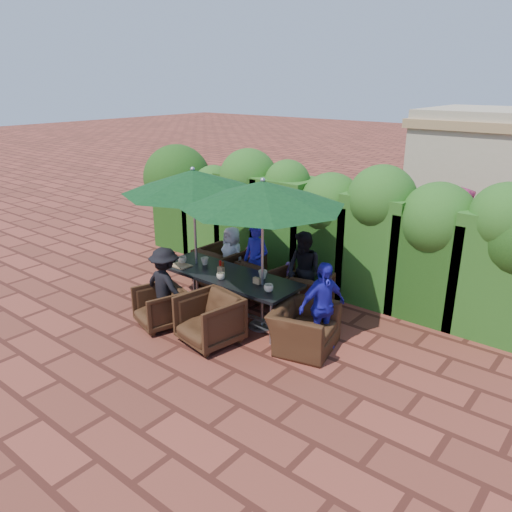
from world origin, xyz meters
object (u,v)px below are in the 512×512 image
Objects in this scene: chair_far_mid at (265,278)px; chair_near_right at (209,317)px; dining_table at (228,278)px; chair_near_left at (160,305)px; chair_end_right at (304,321)px; chair_far_left at (222,265)px; chair_far_right at (310,290)px; umbrella_left at (193,182)px; umbrella_right at (263,194)px.

chair_near_right reaches higher than chair_far_mid.
dining_table reaches higher than chair_near_left.
chair_end_right reaches higher than chair_near_right.
chair_near_right is 0.85× the size of chair_end_right.
chair_far_mid is 1.89m from chair_end_right.
chair_far_left is (-0.95, 0.88, -0.25)m from dining_table.
chair_end_right is (2.59, -1.00, 0.01)m from chair_far_left.
chair_far_right is at bearing 84.85° from chair_near_right.
chair_far_right is (1.74, 1.02, -1.85)m from umbrella_left.
chair_far_left reaches higher than dining_table.
chair_end_right is at bearing 154.42° from chair_far_mid.
umbrella_left is (-0.77, 0.04, 1.54)m from dining_table.
umbrella_left is 2.13m from chair_near_left.
chair_far_left is 1.17× the size of chair_near_left.
chair_far_mid is 1.12× the size of chair_far_right.
dining_table is 1.72m from umbrella_left.
chair_near_right is 1.43m from chair_end_right.
umbrella_left is 2.74m from chair_far_right.
dining_table is 2.60× the size of chair_end_right.
chair_far_right is at bearing -172.16° from chair_far_left.
chair_far_mid is 2.05m from chair_near_left.
chair_far_mid is at bearing -3.22° from chair_far_right.
umbrella_left is 1.51m from umbrella_right.
chair_near_right reaches higher than chair_near_left.
chair_far_mid is at bearing 85.82° from dining_table.
umbrella_right is at bearing 68.02° from chair_end_right.
chair_near_left is at bearing -79.83° from umbrella_left.
chair_end_right is at bearing 161.40° from chair_far_left.
umbrella_left is 3.41× the size of chair_far_right.
chair_far_left is 1.92m from chair_near_left.
chair_near_left is (-0.59, -1.00, -0.31)m from dining_table.
chair_far_left reaches higher than chair_near_left.
chair_end_right is at bearing -8.46° from umbrella_right.
chair_near_right is at bearing 130.48° from chair_far_left.
umbrella_right is 2.96× the size of chair_far_left.
chair_end_right is at bearing 39.36° from chair_near_left.
chair_near_right is at bearing 23.64° from chair_near_left.
chair_far_mid is (0.84, 0.90, -1.81)m from umbrella_left.
chair_far_left reaches higher than chair_near_right.
umbrella_left is 2.91× the size of chair_near_right.
umbrella_left reaches higher than chair_far_left.
chair_far_right is at bearing 77.64° from umbrella_right.
chair_end_right is (1.57, -1.06, 0.03)m from chair_far_mid.
chair_far_left is at bearing -5.57° from chair_far_right.
umbrella_right is at bearing 134.21° from chair_far_mid.
chair_far_left is 1.02m from chair_far_mid.
umbrella_right is 3.51× the size of chair_far_right.
dining_table is at bearing 36.77° from chair_far_right.
chair_near_left is 0.73× the size of chair_end_right.
dining_table is 1.02× the size of umbrella_right.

